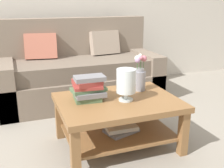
# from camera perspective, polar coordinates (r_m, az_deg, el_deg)

# --- Properties ---
(ground_plane) EXTENTS (10.00, 10.00, 0.00)m
(ground_plane) POSITION_cam_1_polar(r_m,az_deg,el_deg) (2.94, -1.94, -9.09)
(ground_plane) COLOR gray
(couch) EXTENTS (2.03, 0.90, 1.06)m
(couch) POSITION_cam_1_polar(r_m,az_deg,el_deg) (3.68, -6.77, 2.33)
(couch) COLOR #7A6B5B
(couch) RESTS_ON ground
(coffee_table) EXTENTS (1.05, 0.79, 0.45)m
(coffee_table) POSITION_cam_1_polar(r_m,az_deg,el_deg) (2.48, 1.24, -6.00)
(coffee_table) COLOR olive
(coffee_table) RESTS_ON ground
(book_stack_main) EXTENTS (0.31, 0.24, 0.22)m
(book_stack_main) POSITION_cam_1_polar(r_m,az_deg,el_deg) (2.40, -4.92, -0.93)
(book_stack_main) COLOR #51704C
(book_stack_main) RESTS_ON coffee_table
(glass_hurricane_vase) EXTENTS (0.17, 0.17, 0.28)m
(glass_hurricane_vase) POSITION_cam_1_polar(r_m,az_deg,el_deg) (2.36, 2.92, 0.43)
(glass_hurricane_vase) COLOR silver
(glass_hurricane_vase) RESTS_ON coffee_table
(flower_pitcher) EXTENTS (0.12, 0.12, 0.36)m
(flower_pitcher) POSITION_cam_1_polar(r_m,az_deg,el_deg) (2.66, 5.74, 1.70)
(flower_pitcher) COLOR gray
(flower_pitcher) RESTS_ON coffee_table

